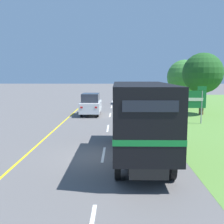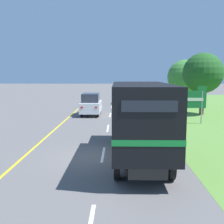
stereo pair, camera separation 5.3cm
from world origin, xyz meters
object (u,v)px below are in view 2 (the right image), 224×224
(lead_car_white_ahead, at_px, (125,96))
(roadside_tree_near, at_px, (203,73))
(delineator_post, at_px, (184,142))
(horse_trailer_truck, at_px, (139,117))
(roadside_tree_mid, at_px, (185,77))
(highway_sign, at_px, (193,100))
(lead_car_white, at_px, (91,104))

(lead_car_white_ahead, relative_size, roadside_tree_near, 0.66)
(delineator_post, bearing_deg, horse_trailer_truck, -153.03)
(horse_trailer_truck, height_order, lead_car_white_ahead, horse_trailer_truck)
(horse_trailer_truck, xyz_separation_m, roadside_tree_mid, (7.06, 21.52, 1.55))
(horse_trailer_truck, distance_m, highway_sign, 10.41)
(horse_trailer_truck, relative_size, lead_car_white_ahead, 2.21)
(roadside_tree_near, xyz_separation_m, roadside_tree_mid, (0.02, 7.30, -0.42))
(lead_car_white_ahead, height_order, roadside_tree_mid, roadside_tree_mid)
(horse_trailer_truck, xyz_separation_m, lead_car_white, (-3.49, 13.73, -0.92))
(lead_car_white, xyz_separation_m, highway_sign, (8.33, -4.51, 0.82))
(roadside_tree_near, height_order, delineator_post, roadside_tree_near)
(roadside_tree_near, relative_size, delineator_post, 6.14)
(lead_car_white, bearing_deg, delineator_post, -65.11)
(lead_car_white_ahead, height_order, roadside_tree_near, roadside_tree_near)
(highway_sign, bearing_deg, lead_car_white_ahead, 108.43)
(roadside_tree_mid, bearing_deg, delineator_post, -103.09)
(roadside_tree_mid, xyz_separation_m, delineator_post, (-4.73, -20.33, -2.99))
(lead_car_white, distance_m, roadside_tree_near, 10.93)
(horse_trailer_truck, height_order, roadside_tree_near, roadside_tree_near)
(lead_car_white, xyz_separation_m, delineator_post, (5.82, -12.54, -0.52))
(lead_car_white, relative_size, highway_sign, 1.43)
(lead_car_white_ahead, distance_m, roadside_tree_near, 12.43)
(roadside_tree_near, bearing_deg, delineator_post, -109.86)
(lead_car_white, distance_m, lead_car_white_ahead, 10.79)
(lead_car_white, xyz_separation_m, lead_car_white_ahead, (3.42, 10.23, -0.08))
(horse_trailer_truck, relative_size, delineator_post, 8.95)
(highway_sign, distance_m, roadside_tree_mid, 12.61)
(lead_car_white_ahead, height_order, highway_sign, highway_sign)
(horse_trailer_truck, distance_m, lead_car_white, 14.20)
(lead_car_white, relative_size, roadside_tree_near, 0.72)
(highway_sign, xyz_separation_m, roadside_tree_near, (2.19, 5.00, 2.08))
(horse_trailer_truck, distance_m, lead_car_white_ahead, 23.99)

